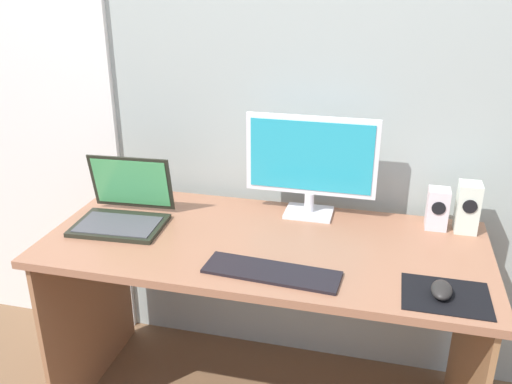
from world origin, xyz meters
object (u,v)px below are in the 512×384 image
(monitor, at_px, (311,162))
(laptop, at_px, (123,210))
(mouse, at_px, (442,290))
(keyboard_external, at_px, (272,272))
(speaker_right, at_px, (468,207))
(speaker_near_monitor, at_px, (437,209))

(monitor, xyz_separation_m, laptop, (-0.66, -0.24, -0.16))
(monitor, relative_size, mouse, 4.91)
(monitor, bearing_deg, laptop, -160.09)
(laptop, distance_m, keyboard_external, 0.66)
(monitor, distance_m, laptop, 0.72)
(monitor, distance_m, mouse, 0.68)
(speaker_right, height_order, speaker_near_monitor, speaker_right)
(laptop, bearing_deg, mouse, -11.63)
(speaker_right, bearing_deg, laptop, -169.13)
(speaker_right, bearing_deg, speaker_near_monitor, -179.96)
(speaker_near_monitor, bearing_deg, speaker_right, 0.04)
(laptop, height_order, mouse, laptop)
(speaker_right, xyz_separation_m, laptop, (-1.23, -0.24, -0.04))
(monitor, distance_m, speaker_right, 0.58)
(speaker_near_monitor, height_order, keyboard_external, speaker_near_monitor)
(speaker_right, relative_size, speaker_near_monitor, 1.21)
(laptop, height_order, keyboard_external, laptop)
(speaker_right, distance_m, mouse, 0.48)
(monitor, relative_size, speaker_right, 2.68)
(monitor, distance_m, speaker_near_monitor, 0.49)
(laptop, bearing_deg, monitor, 19.91)
(speaker_right, distance_m, keyboard_external, 0.77)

